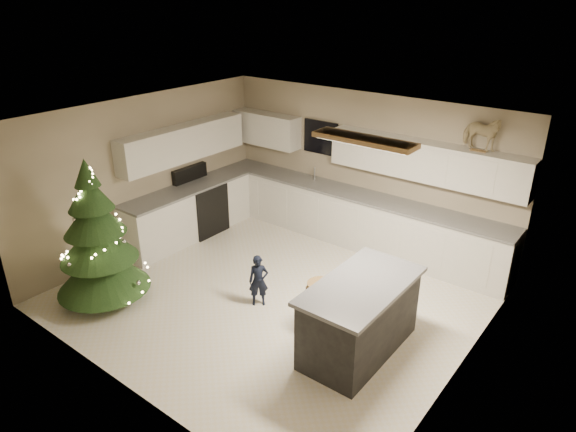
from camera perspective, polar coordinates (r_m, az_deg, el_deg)
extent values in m
plane|color=silver|center=(7.66, -1.62, -8.73)|extent=(5.50, 5.50, 0.00)
cube|color=tan|center=(8.99, 8.46, 5.29)|extent=(5.50, 0.02, 2.60)
cube|color=tan|center=(5.58, -18.42, -8.04)|extent=(5.50, 0.02, 2.60)
cube|color=tan|center=(8.94, -15.56, 4.55)|extent=(0.02, 5.00, 2.60)
cube|color=tan|center=(5.88, 19.60, -6.44)|extent=(0.02, 5.00, 2.60)
cube|color=silver|center=(6.63, -1.88, 10.53)|extent=(5.50, 5.00, 0.02)
cube|color=brown|center=(6.01, 8.46, 8.37)|extent=(1.25, 0.32, 0.06)
cube|color=white|center=(6.02, 8.44, 8.05)|extent=(1.15, 0.24, 0.02)
cube|color=silver|center=(9.05, 7.19, -0.28)|extent=(5.48, 0.60, 0.90)
cube|color=silver|center=(9.36, -10.99, 0.31)|extent=(0.60, 2.60, 0.90)
cube|color=slate|center=(8.86, 7.31, 2.47)|extent=(5.48, 0.62, 0.04)
cube|color=slate|center=(9.18, -11.17, 2.98)|extent=(0.62, 2.60, 0.04)
cube|color=silver|center=(9.85, -2.43, 9.63)|extent=(1.40, 0.35, 0.60)
cube|color=silver|center=(8.24, 14.98, 5.93)|extent=(3.20, 0.35, 0.60)
cube|color=silver|center=(9.12, -11.55, 7.97)|extent=(0.35, 2.60, 0.60)
cube|color=black|center=(9.29, 3.66, 8.71)|extent=(0.70, 0.04, 0.60)
cube|color=#99999E|center=(9.33, 2.59, 3.63)|extent=(0.55, 0.40, 0.06)
cylinder|color=#99999E|center=(9.35, 2.96, 4.72)|extent=(0.03, 0.03, 0.24)
cube|color=black|center=(9.53, -9.57, 0.85)|extent=(0.64, 0.75, 0.90)
cube|color=black|center=(9.49, -10.86, 4.55)|extent=(0.10, 0.75, 0.30)
cube|color=black|center=(6.44, 7.96, -11.25)|extent=(0.80, 1.60, 0.90)
cube|color=#3D3C40|center=(6.18, 8.21, -7.65)|extent=(0.90, 1.70, 0.05)
cylinder|color=brown|center=(6.67, 3.65, -7.59)|extent=(0.35, 0.35, 0.04)
cylinder|color=brown|center=(6.82, 2.09, -10.12)|extent=(0.04, 0.04, 0.63)
cylinder|color=brown|center=(6.71, 3.85, -10.83)|extent=(0.04, 0.04, 0.63)
cylinder|color=brown|center=(7.00, 3.30, -9.20)|extent=(0.04, 0.04, 0.63)
cylinder|color=brown|center=(6.88, 5.03, -9.88)|extent=(0.04, 0.04, 0.63)
cube|color=brown|center=(6.91, 3.55, -10.75)|extent=(0.27, 0.03, 0.03)
cylinder|color=#3F2816|center=(7.94, -19.60, -7.80)|extent=(0.11, 0.11, 0.28)
cone|color=black|center=(7.76, -19.98, -5.41)|extent=(1.29, 1.29, 0.66)
cone|color=black|center=(7.57, -20.43, -2.58)|extent=(1.06, 1.06, 0.57)
cone|color=black|center=(7.42, -20.85, 0.04)|extent=(0.84, 0.84, 0.52)
cone|color=black|center=(7.30, -21.23, 2.43)|extent=(0.61, 0.61, 0.47)
cone|color=black|center=(7.20, -21.56, 4.53)|extent=(0.34, 0.34, 0.38)
sphere|color=#FFD88C|center=(7.40, -16.76, -9.01)|extent=(0.03, 0.03, 0.03)
sphere|color=#FFD88C|center=(7.50, -15.81, -8.08)|extent=(0.03, 0.03, 0.03)
sphere|color=#FFD88C|center=(7.62, -15.28, -7.10)|extent=(0.03, 0.03, 0.03)
sphere|color=#FFD88C|center=(7.77, -15.16, -6.16)|extent=(0.03, 0.03, 0.03)
sphere|color=#FFD88C|center=(7.91, -15.44, -5.31)|extent=(0.03, 0.03, 0.03)
sphere|color=#FFD88C|center=(8.03, -16.06, -4.59)|extent=(0.03, 0.03, 0.03)
sphere|color=#FFD88C|center=(8.14, -16.94, -4.02)|extent=(0.03, 0.03, 0.03)
sphere|color=#FFD88C|center=(8.21, -18.00, -3.62)|extent=(0.03, 0.03, 0.03)
sphere|color=#FFD88C|center=(8.24, -19.15, -3.39)|extent=(0.03, 0.03, 0.03)
sphere|color=#FFD88C|center=(8.23, -20.32, -3.30)|extent=(0.03, 0.03, 0.03)
sphere|color=#FFD88C|center=(8.18, -21.43, -3.35)|extent=(0.03, 0.03, 0.03)
sphere|color=#FFD88C|center=(8.10, -22.39, -3.49)|extent=(0.03, 0.03, 0.03)
sphere|color=#FFD88C|center=(7.99, -23.15, -3.71)|extent=(0.03, 0.03, 0.03)
sphere|color=#FFD88C|center=(7.86, -23.65, -3.97)|extent=(0.03, 0.03, 0.03)
sphere|color=#FFD88C|center=(7.71, -23.86, -4.21)|extent=(0.03, 0.03, 0.03)
sphere|color=#FFD88C|center=(7.57, -23.76, -4.41)|extent=(0.03, 0.03, 0.03)
sphere|color=#FFD88C|center=(7.44, -23.37, -4.52)|extent=(0.03, 0.03, 0.03)
sphere|color=#FFD88C|center=(7.33, -22.72, -4.51)|extent=(0.03, 0.03, 0.03)
sphere|color=#FFD88C|center=(7.24, -21.89, -4.36)|extent=(0.03, 0.03, 0.03)
sphere|color=#FFD88C|center=(7.19, -20.97, -4.07)|extent=(0.03, 0.03, 0.03)
sphere|color=#FFD88C|center=(7.18, -20.04, -3.64)|extent=(0.03, 0.03, 0.03)
sphere|color=#FFD88C|center=(7.20, -19.22, -3.10)|extent=(0.03, 0.03, 0.03)
sphere|color=#FFD88C|center=(7.24, -18.57, -2.49)|extent=(0.03, 0.03, 0.03)
sphere|color=#FFD88C|center=(7.31, -18.15, -1.86)|extent=(0.03, 0.03, 0.03)
sphere|color=#FFD88C|center=(7.39, -17.97, -1.23)|extent=(0.03, 0.03, 0.03)
sphere|color=#FFD88C|center=(7.47, -18.04, -0.65)|extent=(0.03, 0.03, 0.03)
sphere|color=#FFD88C|center=(7.54, -18.33, -0.13)|extent=(0.03, 0.03, 0.03)
sphere|color=#FFD88C|center=(7.60, -18.79, 0.30)|extent=(0.03, 0.03, 0.03)
sphere|color=#FFD88C|center=(7.64, -19.37, 0.66)|extent=(0.03, 0.03, 0.03)
sphere|color=#FFD88C|center=(7.66, -20.02, 0.93)|extent=(0.03, 0.03, 0.03)
sphere|color=#FFD88C|center=(7.66, -20.69, 1.12)|extent=(0.03, 0.03, 0.03)
sphere|color=#FFD88C|center=(7.64, -21.32, 1.25)|extent=(0.03, 0.03, 0.03)
sphere|color=#FFD88C|center=(7.59, -21.87, 1.34)|extent=(0.03, 0.03, 0.03)
sphere|color=#FFD88C|center=(7.53, -22.30, 1.41)|extent=(0.03, 0.03, 0.03)
sphere|color=#FFD88C|center=(7.46, -22.59, 1.47)|extent=(0.03, 0.03, 0.03)
sphere|color=#FFD88C|center=(7.39, -22.73, 1.54)|extent=(0.03, 0.03, 0.03)
sphere|color=#FFD88C|center=(7.32, -22.72, 1.65)|extent=(0.03, 0.03, 0.03)
sphere|color=#FFD88C|center=(7.25, -22.58, 1.80)|extent=(0.03, 0.03, 0.03)
sphere|color=#FFD88C|center=(7.20, -22.34, 2.00)|extent=(0.03, 0.03, 0.03)
sphere|color=#FFD88C|center=(7.16, -22.04, 2.26)|extent=(0.03, 0.03, 0.03)
sphere|color=#FFD88C|center=(7.14, -21.71, 2.57)|extent=(0.03, 0.03, 0.03)
sphere|color=#FFD88C|center=(7.13, -21.41, 2.91)|extent=(0.03, 0.03, 0.03)
sphere|color=#FFD88C|center=(7.13, -21.16, 3.28)|extent=(0.03, 0.03, 0.03)
sphere|color=#FFD88C|center=(7.14, -20.99, 3.66)|extent=(0.03, 0.03, 0.03)
sphere|color=#FFD88C|center=(7.16, -20.91, 4.03)|extent=(0.03, 0.03, 0.03)
sphere|color=#FFD88C|center=(7.17, -20.92, 4.40)|extent=(0.03, 0.03, 0.03)
sphere|color=#FFD88C|center=(7.18, -21.01, 4.74)|extent=(0.03, 0.03, 0.03)
sphere|color=#FFD88C|center=(7.19, -21.16, 5.05)|extent=(0.03, 0.03, 0.03)
sphere|color=silver|center=(7.40, -17.35, -7.80)|extent=(0.07, 0.07, 0.07)
sphere|color=silver|center=(8.15, -18.82, -3.39)|extent=(0.07, 0.07, 0.07)
sphere|color=silver|center=(7.58, -23.40, -4.65)|extent=(0.07, 0.07, 0.07)
sphere|color=silver|center=(7.35, -18.18, -3.06)|extent=(0.07, 0.07, 0.07)
sphere|color=silver|center=(7.77, -20.54, -0.36)|extent=(0.07, 0.07, 0.07)
sphere|color=silver|center=(7.31, -22.38, -0.55)|extent=(0.07, 0.07, 0.07)
sphere|color=silver|center=(7.28, -19.84, 1.40)|extent=(0.07, 0.07, 0.07)
sphere|color=silver|center=(7.37, -21.49, 3.00)|extent=(0.07, 0.07, 0.07)
sphere|color=silver|center=(7.20, -21.68, 4.09)|extent=(0.07, 0.07, 0.07)
imported|color=black|center=(7.27, -3.29, -7.19)|extent=(0.33, 0.32, 0.76)
cube|color=brown|center=(7.87, 20.31, 6.78)|extent=(0.23, 0.02, 0.02)
cube|color=brown|center=(7.94, 20.48, 6.89)|extent=(0.23, 0.02, 0.02)
imported|color=#C6B481|center=(7.84, 20.66, 8.61)|extent=(0.61, 0.33, 0.49)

